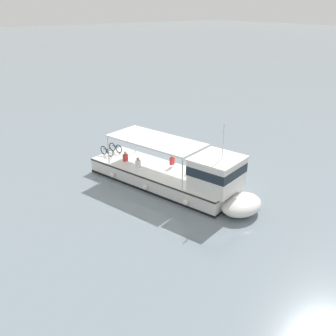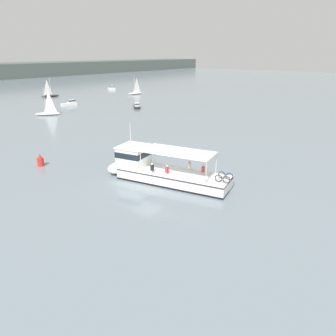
% 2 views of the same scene
% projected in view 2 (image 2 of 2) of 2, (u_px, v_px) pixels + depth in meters
% --- Properties ---
extents(ground_plane, '(400.00, 400.00, 0.00)m').
position_uv_depth(ground_plane, '(146.00, 185.00, 29.76)').
color(ground_plane, gray).
extents(ferry_main, '(5.81, 13.07, 5.32)m').
position_uv_depth(ferry_main, '(159.00, 170.00, 30.62)').
color(ferry_main, white).
rests_on(ferry_main, ground).
extents(sailboat_near_starboard, '(4.58, 4.16, 5.40)m').
position_uv_depth(sailboat_near_starboard, '(48.00, 112.00, 62.56)').
color(sailboat_near_starboard, white).
rests_on(sailboat_near_starboard, ground).
extents(sailboat_mid_channel, '(5.00, 2.70, 5.40)m').
position_uv_depth(sailboat_mid_channel, '(50.00, 95.00, 87.93)').
color(sailboat_mid_channel, '#232328').
rests_on(sailboat_mid_channel, ground).
extents(motorboat_horizon_east, '(3.37, 3.55, 1.26)m').
position_uv_depth(motorboat_horizon_east, '(137.00, 106.00, 70.14)').
color(motorboat_horizon_east, '#232328').
rests_on(motorboat_horizon_east, ground).
extents(sailboat_far_right, '(5.00, 2.55, 5.40)m').
position_uv_depth(sailboat_far_right, '(136.00, 92.00, 93.75)').
color(sailboat_far_right, white).
rests_on(sailboat_far_right, ground).
extents(motorboat_off_bow, '(2.31, 3.82, 1.26)m').
position_uv_depth(motorboat_off_bow, '(112.00, 88.00, 104.33)').
color(motorboat_off_bow, white).
rests_on(motorboat_off_bow, ground).
extents(motorboat_far_left, '(3.80, 2.05, 1.26)m').
position_uv_depth(motorboat_far_left, '(70.00, 103.00, 74.10)').
color(motorboat_far_left, white).
rests_on(motorboat_far_left, ground).
extents(channel_buoy, '(0.70, 0.70, 1.40)m').
position_uv_depth(channel_buoy, '(40.00, 161.00, 34.58)').
color(channel_buoy, red).
rests_on(channel_buoy, ground).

